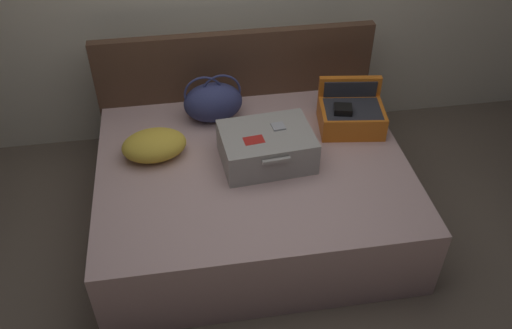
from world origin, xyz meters
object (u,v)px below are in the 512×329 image
object	(u,v)px
duffel_bag	(213,102)
pillow_near_headboard	(154,145)
bed	(253,194)
hard_case_medium	(351,114)
hard_case_large	(267,146)

from	to	relation	value
duffel_bag	pillow_near_headboard	xyz separation A→B (m)	(-0.44, -0.37, -0.06)
bed	pillow_near_headboard	size ratio (longest dim) A/B	4.78
hard_case_medium	duffel_bag	xyz separation A→B (m)	(-0.97, 0.25, 0.04)
duffel_bag	hard_case_large	bearing A→B (deg)	-60.51
bed	hard_case_medium	xyz separation A→B (m)	(0.76, 0.31, 0.38)
pillow_near_headboard	hard_case_medium	bearing A→B (deg)	4.99
bed	hard_case_large	world-z (taller)	hard_case_large
bed	duffel_bag	xyz separation A→B (m)	(-0.21, 0.56, 0.43)
bed	hard_case_medium	bearing A→B (deg)	22.40
bed	hard_case_medium	size ratio (longest dim) A/B	4.21
duffel_bag	pillow_near_headboard	size ratio (longest dim) A/B	1.02
hard_case_medium	duffel_bag	size ratio (longest dim) A/B	1.12
hard_case_large	hard_case_medium	xyz separation A→B (m)	(0.67, 0.29, -0.01)
bed	pillow_near_headboard	bearing A→B (deg)	163.44
hard_case_medium	duffel_bag	distance (m)	1.00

